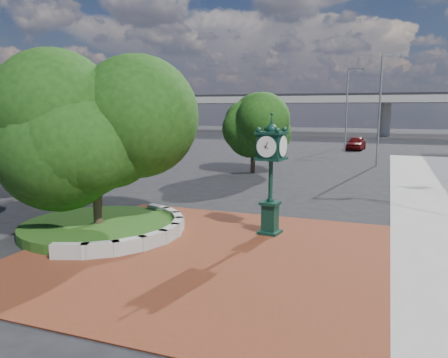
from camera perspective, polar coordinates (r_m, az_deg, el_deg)
ground at (r=16.03m, az=-1.32°, el=-8.72°), size 200.00×200.00×0.00m
plaza at (r=15.14m, az=-2.75°, el=-9.73°), size 12.00×12.00×0.04m
planter_wall at (r=17.10m, az=-9.83°, el=-6.75°), size 2.96×6.77×0.54m
grass_bed at (r=18.36m, az=-16.04°, el=-6.10°), size 6.10×6.10×0.40m
overpass at (r=84.36m, az=16.85°, el=9.93°), size 90.00×12.00×7.50m
tree_planter at (r=17.78m, az=-16.55°, el=4.94°), size 5.20×5.20×6.33m
tree_northwest at (r=26.77m, az=-23.89°, el=6.71°), size 5.60×5.60×6.93m
tree_street at (r=33.61m, az=3.83°, el=6.31°), size 4.40×4.40×5.45m
post_clock at (r=16.97m, az=6.14°, el=1.20°), size 1.09×1.09×4.70m
parked_car at (r=54.73m, az=16.88°, el=4.50°), size 2.29×4.85×1.60m
street_lamp_near at (r=40.04m, az=20.03°, el=9.48°), size 2.08×0.65×9.38m
street_lamp_far at (r=58.89m, az=15.99°, el=9.73°), size 2.21×0.57×9.91m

